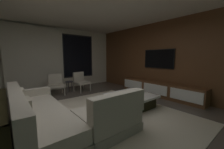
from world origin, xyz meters
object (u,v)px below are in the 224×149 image
Objects in this scene: media_console at (159,89)px; book_stack_on_coffee_table at (126,93)px; accent_chair_near_window at (81,81)px; mounted_tv at (159,59)px; sectional_couch at (57,117)px; side_stool at (69,83)px; accent_chair_by_curtain at (56,83)px; coffee_table at (131,100)px.

book_stack_on_coffee_table is at bearing 179.28° from media_console.
mounted_tv is at bearing -48.19° from accent_chair_near_window.
sectional_couch is at bearing -123.87° from accent_chair_near_window.
book_stack_on_coffee_table is 0.61× the size of side_stool.
accent_chair_by_curtain is at bearing 142.35° from mounted_tv.
mounted_tv is at bearing -42.17° from side_stool.
mounted_tv reaches higher than media_console.
book_stack_on_coffee_table is 2.49m from accent_chair_near_window.
accent_chair_near_window is at bearing 126.91° from media_console.
media_console is at bearing -0.72° from book_stack_on_coffee_table.
media_console is (1.88, -2.50, -0.18)m from accent_chair_near_window.
accent_chair_by_curtain reaches higher than media_console.
sectional_couch reaches higher than book_stack_on_coffee_table.
sectional_couch reaches higher than accent_chair_by_curtain.
mounted_tv reaches higher than book_stack_on_coffee_table.
accent_chair_near_window is (-0.18, 2.48, 0.03)m from book_stack_on_coffee_table.
side_stool is 0.38× the size of mounted_tv.
side_stool is (0.50, -0.04, -0.06)m from accent_chair_by_curtain.
coffee_table is at bearing 0.11° from sectional_couch.
book_stack_on_coffee_table reaches higher than coffee_table.
media_console is at bearing 1.47° from sectional_couch.
accent_chair_near_window reaches higher than book_stack_on_coffee_table.
accent_chair_near_window is at bearing 94.18° from book_stack_on_coffee_table.
sectional_couch reaches higher than media_console.
accent_chair_near_window is 0.25× the size of media_console.
side_stool is (1.25, 2.60, 0.08)m from sectional_couch.
accent_chair_near_window is 0.65× the size of mounted_tv.
mounted_tv is at bearing 47.55° from media_console.
coffee_table is at bearing -46.21° from book_stack_on_coffee_table.
accent_chair_by_curtain is at bearing 115.79° from coffee_table.
side_stool is at bearing 137.83° from mounted_tv.
mounted_tv is at bearing 9.19° from coffee_table.
coffee_table is (2.03, 0.00, -0.10)m from sectional_couch.
accent_chair_by_curtain is (-1.27, 2.64, 0.25)m from coffee_table.
book_stack_on_coffee_table is 0.36× the size of accent_chair_by_curtain.
media_console is (2.37, -2.51, -0.12)m from side_stool.
sectional_couch reaches higher than coffee_table.
book_stack_on_coffee_table is at bearing 133.79° from coffee_table.
mounted_tv reaches higher than accent_chair_by_curtain.
sectional_couch is 2.08× the size of mounted_tv.
accent_chair_by_curtain is 0.50m from side_stool.
media_console is 1.13m from mounted_tv.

